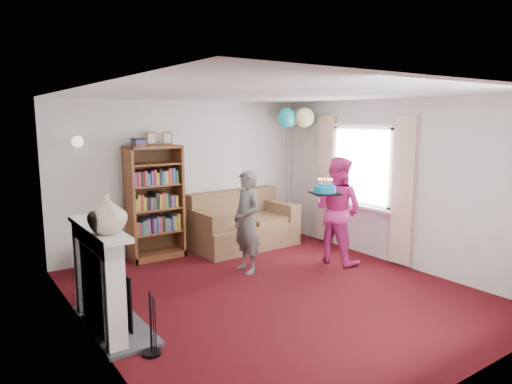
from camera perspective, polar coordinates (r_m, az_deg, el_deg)
ground at (r=5.99m, az=2.37°, el=-12.43°), size 5.00×5.00×0.00m
wall_back at (r=7.78m, az=-8.78°, el=2.02°), size 4.50×0.02×2.50m
wall_left at (r=4.67m, az=-20.25°, el=-3.22°), size 0.02×5.00×2.50m
wall_right at (r=7.23m, az=16.88°, el=1.19°), size 0.02×5.00×2.50m
ceiling at (r=5.58m, az=2.55°, el=12.23°), size 4.50×5.00×0.01m
fireplace at (r=5.09m, az=-18.44°, el=-10.75°), size 0.55×1.80×1.12m
window_bay at (r=7.58m, az=13.06°, el=1.34°), size 0.14×2.02×2.20m
wall_sconce at (r=7.00m, az=-21.42°, el=5.89°), size 0.16×0.23×0.16m
bookcase at (r=7.38m, az=-12.62°, el=-1.37°), size 0.85×0.42×2.00m
sofa at (r=7.97m, az=-1.80°, el=-4.27°), size 1.79×0.95×0.95m
wicker_basket at (r=6.94m, az=-19.65°, el=-8.37°), size 0.44×0.44×0.39m
person_striped at (r=6.56m, az=-1.13°, el=-3.70°), size 0.36×0.55×1.49m
person_magenta at (r=7.10m, az=10.16°, el=-2.24°), size 0.78×0.91×1.64m
birthday_cake at (r=6.69m, az=8.63°, el=0.34°), size 0.39×0.39×0.22m
balloons at (r=8.24m, az=5.09°, el=9.25°), size 0.79×0.79×1.71m
mantel_vase at (r=4.55m, az=-18.11°, el=-2.56°), size 0.40×0.40×0.38m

